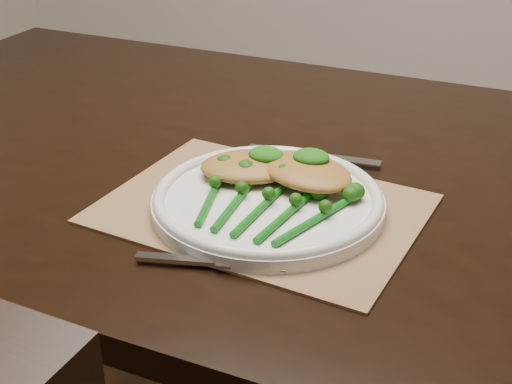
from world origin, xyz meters
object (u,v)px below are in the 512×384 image
at_px(placemat, 262,208).
at_px(dinner_plate, 268,200).
at_px(broccolini_bundle, 261,208).
at_px(chicken_fillet_left, 252,166).
at_px(dining_table, 263,348).

bearing_deg(placemat, dinner_plate, -3.67).
bearing_deg(broccolini_bundle, chicken_fillet_left, 122.53).
distance_m(placemat, dinner_plate, 0.02).
relative_size(dining_table, chicken_fillet_left, 11.65).
height_order(placemat, broccolini_bundle, broccolini_bundle).
xyz_separation_m(dinner_plate, chicken_fillet_left, (-0.04, 0.05, 0.02)).
height_order(dining_table, dinner_plate, dinner_plate).
height_order(chicken_fillet_left, broccolini_bundle, chicken_fillet_left).
distance_m(dinner_plate, broccolini_bundle, 0.04).
bearing_deg(chicken_fillet_left, dining_table, 76.12).
relative_size(dining_table, placemat, 4.08).
xyz_separation_m(chicken_fillet_left, broccolini_bundle, (0.05, -0.09, -0.01)).
distance_m(placemat, chicken_fillet_left, 0.07).
bearing_deg(broccolini_bundle, dining_table, 114.19).
relative_size(placemat, chicken_fillet_left, 2.86).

